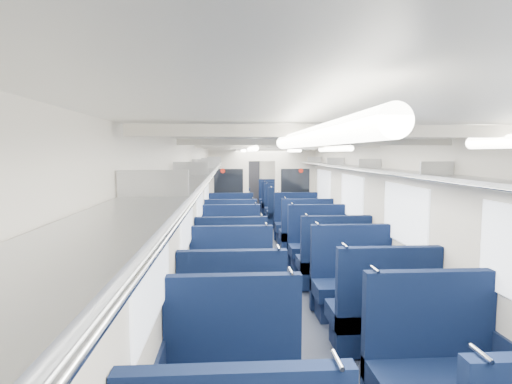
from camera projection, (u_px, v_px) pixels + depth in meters
floor at (273, 265)px, 8.25m from camera, size 2.80×18.00×0.01m
ceiling at (273, 146)px, 8.03m from camera, size 2.80×18.00×0.01m
wall_left at (201, 207)px, 8.05m from camera, size 0.02×18.00×2.35m
dado_left at (203, 248)px, 8.13m from camera, size 0.03×17.90×0.70m
wall_right at (344, 205)px, 8.23m from camera, size 0.02×18.00×2.35m
dado_right at (342, 246)px, 8.31m from camera, size 0.03×17.90×0.70m
wall_far at (250, 178)px, 17.08m from camera, size 2.80×0.02×2.35m
luggage_rack_left at (211, 165)px, 7.99m from camera, size 0.36×17.40×0.18m
luggage_rack_right at (335, 165)px, 8.14m from camera, size 0.36×17.40×0.18m
windows at (276, 196)px, 7.66m from camera, size 2.78×15.60×0.75m
ceiling_fittings at (275, 149)px, 7.78m from camera, size 2.70×16.06×0.11m
end_door at (250, 183)px, 17.04m from camera, size 0.75×0.06×2.00m
bulkhead at (262, 190)px, 10.96m from camera, size 2.80×0.10×2.35m
seat_6 at (233, 383)px, 3.30m from camera, size 1.12×0.62×1.25m
seat_7 at (436, 375)px, 3.42m from camera, size 1.12×0.62×1.25m
seat_8 at (232, 323)px, 4.47m from camera, size 1.12×0.62×1.25m
seat_9 at (382, 318)px, 4.62m from camera, size 1.12×0.62×1.25m
seat_10 at (232, 289)px, 5.58m from camera, size 1.12×0.62×1.25m
seat_11 at (353, 287)px, 5.68m from camera, size 1.12×0.62×1.25m
seat_12 at (231, 267)px, 6.68m from camera, size 1.12×0.62×1.25m
seat_13 at (333, 265)px, 6.80m from camera, size 1.12×0.62×1.25m
seat_14 at (231, 249)px, 7.93m from camera, size 1.12×0.62×1.25m
seat_15 at (318, 249)px, 7.94m from camera, size 1.12×0.62×1.25m
seat_16 at (231, 236)px, 9.14m from camera, size 1.12×0.62×1.25m
seat_17 at (306, 235)px, 9.24m from camera, size 1.12×0.62×1.25m
seat_18 at (231, 227)px, 10.28m from camera, size 1.12×0.62×1.25m
seat_19 at (297, 226)px, 10.42m from camera, size 1.12×0.62×1.25m
seat_20 at (230, 216)px, 12.14m from camera, size 1.12×0.62×1.25m
seat_21 at (286, 215)px, 12.38m from camera, size 1.12×0.62×1.25m
seat_22 at (230, 210)px, 13.42m from camera, size 1.12×0.62×1.25m
seat_23 at (282, 210)px, 13.42m from camera, size 1.12×0.62×1.25m
seat_24 at (230, 205)px, 14.56m from camera, size 1.12×0.62×1.25m
seat_25 at (277, 205)px, 14.66m from camera, size 1.12×0.62×1.25m
seat_26 at (230, 202)px, 15.74m from camera, size 1.12×0.62×1.25m
seat_27 at (274, 201)px, 15.84m from camera, size 1.12×0.62×1.25m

